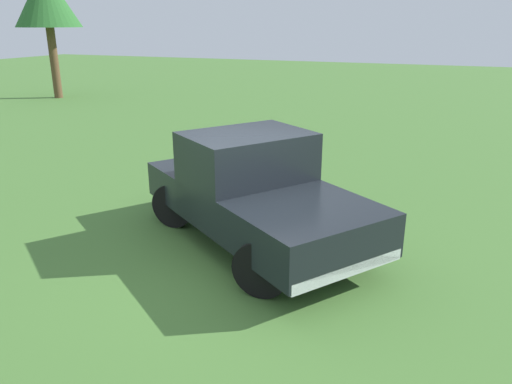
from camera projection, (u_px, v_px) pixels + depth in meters
The scene contains 3 objects.
ground_plane at pixel (240, 261), 7.56m from camera, with size 80.00×80.00×0.00m, color #477533.
pickup_truck at pixel (252, 188), 7.96m from camera, with size 4.73×4.13×1.82m.
traffic_cone at pixel (280, 166), 11.60m from camera, with size 0.32×0.32×0.55m, color orange.
Camera 1 is at (2.79, -6.21, 3.47)m, focal length 34.58 mm.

